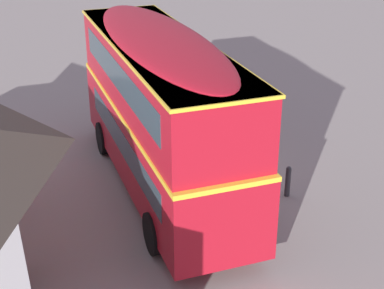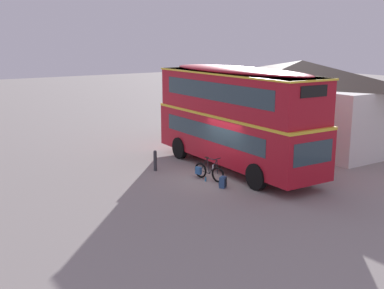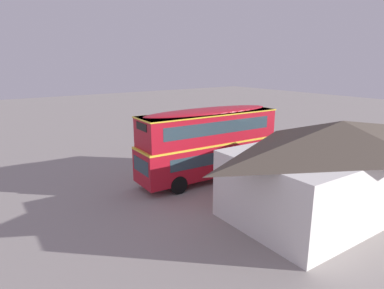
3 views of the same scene
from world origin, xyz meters
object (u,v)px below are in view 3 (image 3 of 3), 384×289
at_px(kerb_bollard, 201,156).
at_px(touring_bicycle, 182,167).
at_px(backpack_on_ground, 166,172).
at_px(water_bottle_blue_sports, 179,171).
at_px(double_decker_bus, 209,141).

bearing_deg(kerb_bollard, touring_bicycle, 23.40).
bearing_deg(backpack_on_ground, water_bottle_blue_sports, -176.81).
bearing_deg(double_decker_bus, touring_bicycle, -70.86).
bearing_deg(kerb_bollard, double_decker_bus, 60.30).
relative_size(double_decker_bus, water_bottle_blue_sports, 46.79).
distance_m(double_decker_bus, touring_bicycle, 3.19).
xyz_separation_m(water_bottle_blue_sports, kerb_bollard, (-2.72, -0.90, 0.40)).
relative_size(touring_bicycle, kerb_bollard, 1.72).
relative_size(backpack_on_ground, kerb_bollard, 0.52).
distance_m(water_bottle_blue_sports, kerb_bollard, 2.89).
height_order(touring_bicycle, water_bottle_blue_sports, touring_bicycle).
bearing_deg(kerb_bollard, backpack_on_ground, 14.13).
xyz_separation_m(double_decker_bus, water_bottle_blue_sports, (0.87, -2.34, -2.54)).
relative_size(double_decker_bus, touring_bicycle, 5.97).
bearing_deg(kerb_bollard, water_bottle_blue_sports, 18.37).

